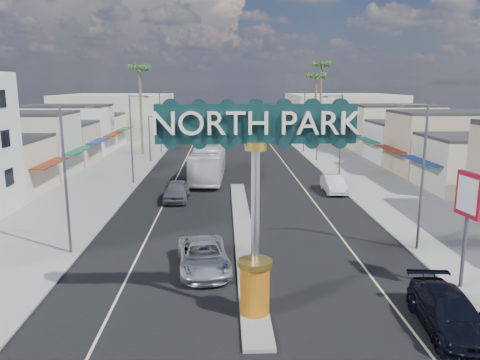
{
  "coord_description": "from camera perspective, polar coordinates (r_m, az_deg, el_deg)",
  "views": [
    {
      "loc": [
        -1.32,
        -17.09,
        10.13
      ],
      "look_at": [
        -0.3,
        12.07,
        4.08
      ],
      "focal_mm": 35.0,
      "sensor_mm": 36.0,
      "label": 1
    }
  ],
  "objects": [
    {
      "name": "palm_right_mid",
      "position": [
        74.48,
        9.29,
        11.93
      ],
      "size": [
        2.6,
        2.6,
        12.1
      ],
      "color": "brown",
      "rests_on": "ground"
    },
    {
      "name": "palm_right_far",
      "position": [
        80.79,
        9.92,
        13.15
      ],
      "size": [
        2.6,
        2.6,
        14.1
      ],
      "color": "brown",
      "rests_on": "ground"
    },
    {
      "name": "road",
      "position": [
        48.18,
        -0.39,
        -0.41
      ],
      "size": [
        20.0,
        120.0,
        0.01
      ],
      "primitive_type": "cube",
      "color": "black",
      "rests_on": "ground"
    },
    {
      "name": "car_parked_left",
      "position": [
        41.42,
        -7.74,
        -1.32
      ],
      "size": [
        2.1,
        5.08,
        1.72
      ],
      "primitive_type": "imported",
      "rotation": [
        0.0,
        0.0,
        -0.01
      ],
      "color": "slate",
      "rests_on": "ground"
    },
    {
      "name": "sidewalk_left",
      "position": [
        49.8,
        -16.71,
        -0.45
      ],
      "size": [
        8.0,
        120.0,
        0.12
      ],
      "primitive_type": "cube",
      "color": "gray",
      "rests_on": "ground"
    },
    {
      "name": "streetlight_l_mid",
      "position": [
        48.23,
        -12.94,
        5.4
      ],
      "size": [
        2.03,
        0.22,
        9.0
      ],
      "color": "#47474C",
      "rests_on": "ground"
    },
    {
      "name": "storefront_row_right",
      "position": [
        65.59,
        20.79,
        4.72
      ],
      "size": [
        12.0,
        42.0,
        6.0
      ],
      "primitive_type": "cube",
      "color": "#B7B29E",
      "rests_on": "ground"
    },
    {
      "name": "ground",
      "position": [
        48.19,
        -0.39,
        -0.42
      ],
      "size": [
        160.0,
        160.0,
        0.0
      ],
      "primitive_type": "plane",
      "color": "gray",
      "rests_on": "ground"
    },
    {
      "name": "traffic_signal_right",
      "position": [
        62.26,
        7.77,
        6.21
      ],
      "size": [
        5.09,
        0.45,
        6.0
      ],
      "color": "#47474C",
      "rests_on": "ground"
    },
    {
      "name": "backdrop_far_right",
      "position": [
        95.19,
        12.3,
        7.76
      ],
      "size": [
        20.0,
        20.0,
        8.0
      ],
      "primitive_type": "cube",
      "color": "beige",
      "rests_on": "ground"
    },
    {
      "name": "streetlight_r_mid",
      "position": [
        48.8,
        12.0,
        5.51
      ],
      "size": [
        2.03,
        0.22,
        9.0
      ],
      "color": "#47474C",
      "rests_on": "ground"
    },
    {
      "name": "car_parked_right",
      "position": [
        45.0,
        11.3,
        -0.47
      ],
      "size": [
        1.81,
        4.92,
        1.61
      ],
      "primitive_type": "imported",
      "rotation": [
        0.0,
        0.0,
        -0.02
      ],
      "color": "silver",
      "rests_on": "ground"
    },
    {
      "name": "storefront_row_left",
      "position": [
        64.62,
        -22.61,
        4.49
      ],
      "size": [
        12.0,
        42.0,
        6.0
      ],
      "primitive_type": "cube",
      "color": "beige",
      "rests_on": "ground"
    },
    {
      "name": "streetlight_r_far",
      "position": [
        70.26,
        7.7,
        7.48
      ],
      "size": [
        2.03,
        0.22,
        9.0
      ],
      "color": "#47474C",
      "rests_on": "ground"
    },
    {
      "name": "suv_left",
      "position": [
        26.15,
        -4.5,
        -9.21
      ],
      "size": [
        3.35,
        6.07,
        1.61
      ],
      "primitive_type": "imported",
      "rotation": [
        0.0,
        0.0,
        0.12
      ],
      "color": "silver",
      "rests_on": "ground"
    },
    {
      "name": "palm_left_far",
      "position": [
        68.11,
        -12.17,
        12.61
      ],
      "size": [
        2.6,
        2.6,
        13.1
      ],
      "color": "brown",
      "rests_on": "ground"
    },
    {
      "name": "streetlight_l_far",
      "position": [
        69.87,
        -9.57,
        7.4
      ],
      "size": [
        2.03,
        0.22,
        9.0
      ],
      "color": "#47474C",
      "rests_on": "ground"
    },
    {
      "name": "sidewalk_right",
      "position": [
        50.53,
        15.69,
        -0.22
      ],
      "size": [
        8.0,
        120.0,
        0.12
      ],
      "primitive_type": "cube",
      "color": "gray",
      "rests_on": "ground"
    },
    {
      "name": "backdrop_far_left",
      "position": [
        94.58,
        -14.76,
        7.62
      ],
      "size": [
        20.0,
        20.0,
        8.0
      ],
      "primitive_type": "cube",
      "color": "#B7B29E",
      "rests_on": "ground"
    },
    {
      "name": "streetlight_r_near",
      "position": [
        29.96,
        21.13,
        1.2
      ],
      "size": [
        2.03,
        0.22,
        9.0
      ],
      "color": "#47474C",
      "rests_on": "ground"
    },
    {
      "name": "traffic_signal_left",
      "position": [
        61.87,
        -9.35,
        6.13
      ],
      "size": [
        5.09,
        0.45,
        6.0
      ],
      "color": "#47474C",
      "rests_on": "ground"
    },
    {
      "name": "city_bus",
      "position": [
        50.37,
        -3.87,
        2.21
      ],
      "size": [
        3.68,
        13.28,
        3.66
      ],
      "primitive_type": "imported",
      "rotation": [
        0.0,
        0.0,
        -0.05
      ],
      "color": "silver",
      "rests_on": "ground"
    },
    {
      "name": "median_island",
      "position": [
        32.7,
        0.41,
        -6.18
      ],
      "size": [
        1.3,
        30.0,
        0.16
      ],
      "primitive_type": "cube",
      "color": "gray",
      "rests_on": "ground"
    },
    {
      "name": "suv_right",
      "position": [
        21.92,
        24.08,
        -14.53
      ],
      "size": [
        2.74,
        5.75,
        1.62
      ],
      "primitive_type": "imported",
      "rotation": [
        0.0,
        0.0,
        -0.09
      ],
      "color": "black",
      "rests_on": "ground"
    },
    {
      "name": "streetlight_l_near",
      "position": [
        29.03,
        -20.27,
        0.94
      ],
      "size": [
        2.03,
        0.22,
        9.0
      ],
      "color": "#47474C",
      "rests_on": "ground"
    },
    {
      "name": "gateway_sign",
      "position": [
        19.57,
        1.91,
        -0.68
      ],
      "size": [
        8.2,
        1.5,
        9.15
      ],
      "color": "#D25810",
      "rests_on": "median_island"
    },
    {
      "name": "bank_pylon_sign",
      "position": [
        25.14,
        26.11,
        -2.36
      ],
      "size": [
        0.48,
        1.84,
        5.83
      ],
      "rotation": [
        0.0,
        0.0,
        0.14
      ],
      "color": "#47474C",
      "rests_on": "sidewalk_right"
    }
  ]
}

